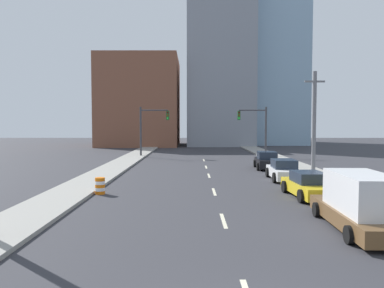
{
  "coord_description": "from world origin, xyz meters",
  "views": [
    {
      "loc": [
        -1.31,
        -6.26,
        4.04
      ],
      "look_at": [
        -1.47,
        27.42,
        2.2
      ],
      "focal_mm": 35.0,
      "sensor_mm": 36.0,
      "label": 1
    }
  ],
  "objects_px": {
    "traffic_barrel": "(102,186)",
    "box_truck_brown": "(363,204)",
    "sedan_white": "(286,171)",
    "utility_pole_right_mid": "(316,122)",
    "traffic_signal_left": "(151,125)",
    "sedan_yellow": "(310,186)",
    "sedan_black": "(269,161)",
    "traffic_signal_right": "(260,125)"
  },
  "relations": [
    {
      "from": "box_truck_brown",
      "to": "sedan_yellow",
      "type": "distance_m",
      "value": 6.37
    },
    {
      "from": "traffic_signal_left",
      "to": "sedan_black",
      "type": "distance_m",
      "value": 17.34
    },
    {
      "from": "utility_pole_right_mid",
      "to": "traffic_barrel",
      "type": "height_order",
      "value": "utility_pole_right_mid"
    },
    {
      "from": "utility_pole_right_mid",
      "to": "sedan_white",
      "type": "relative_size",
      "value": 1.77
    },
    {
      "from": "box_truck_brown",
      "to": "sedan_white",
      "type": "height_order",
      "value": "box_truck_brown"
    },
    {
      "from": "sedan_white",
      "to": "sedan_black",
      "type": "xyz_separation_m",
      "value": [
        0.11,
        6.61,
        0.02
      ]
    },
    {
      "from": "box_truck_brown",
      "to": "traffic_signal_left",
      "type": "bearing_deg",
      "value": 112.26
    },
    {
      "from": "utility_pole_right_mid",
      "to": "sedan_white",
      "type": "bearing_deg",
      "value": -134.78
    },
    {
      "from": "traffic_signal_right",
      "to": "sedan_yellow",
      "type": "distance_m",
      "value": 25.34
    },
    {
      "from": "traffic_signal_right",
      "to": "sedan_white",
      "type": "height_order",
      "value": "traffic_signal_right"
    },
    {
      "from": "utility_pole_right_mid",
      "to": "sedan_black",
      "type": "xyz_separation_m",
      "value": [
        -3.03,
        3.44,
        -3.51
      ]
    },
    {
      "from": "traffic_barrel",
      "to": "sedan_black",
      "type": "bearing_deg",
      "value": 45.15
    },
    {
      "from": "traffic_barrel",
      "to": "traffic_signal_left",
      "type": "bearing_deg",
      "value": 89.95
    },
    {
      "from": "traffic_barrel",
      "to": "traffic_signal_right",
      "type": "bearing_deg",
      "value": 61.26
    },
    {
      "from": "traffic_signal_left",
      "to": "utility_pole_right_mid",
      "type": "distance_m",
      "value": 21.62
    },
    {
      "from": "utility_pole_right_mid",
      "to": "traffic_barrel",
      "type": "xyz_separation_m",
      "value": [
        -15.01,
        -8.6,
        -3.73
      ]
    },
    {
      "from": "utility_pole_right_mid",
      "to": "sedan_white",
      "type": "height_order",
      "value": "utility_pole_right_mid"
    },
    {
      "from": "traffic_barrel",
      "to": "box_truck_brown",
      "type": "bearing_deg",
      "value": -31.87
    },
    {
      "from": "traffic_barrel",
      "to": "sedan_black",
      "type": "xyz_separation_m",
      "value": [
        11.98,
        12.04,
        0.23
      ]
    },
    {
      "from": "traffic_signal_left",
      "to": "sedan_yellow",
      "type": "bearing_deg",
      "value": -65.09
    },
    {
      "from": "sedan_black",
      "to": "sedan_yellow",
      "type": "bearing_deg",
      "value": -87.99
    },
    {
      "from": "box_truck_brown",
      "to": "sedan_white",
      "type": "relative_size",
      "value": 1.3
    },
    {
      "from": "traffic_signal_left",
      "to": "sedan_yellow",
      "type": "xyz_separation_m",
      "value": [
        11.65,
        -25.08,
        -3.23
      ]
    },
    {
      "from": "traffic_signal_left",
      "to": "traffic_signal_right",
      "type": "xyz_separation_m",
      "value": [
        13.25,
        0.0,
        0.0
      ]
    },
    {
      "from": "sedan_black",
      "to": "traffic_barrel",
      "type": "bearing_deg",
      "value": -131.48
    },
    {
      "from": "traffic_signal_right",
      "to": "traffic_signal_left",
      "type": "bearing_deg",
      "value": 180.0
    },
    {
      "from": "traffic_signal_right",
      "to": "sedan_yellow",
      "type": "height_order",
      "value": "traffic_signal_right"
    },
    {
      "from": "traffic_barrel",
      "to": "sedan_black",
      "type": "relative_size",
      "value": 0.22
    },
    {
      "from": "traffic_signal_right",
      "to": "sedan_black",
      "type": "bearing_deg",
      "value": -96.05
    },
    {
      "from": "traffic_signal_right",
      "to": "traffic_barrel",
      "type": "relative_size",
      "value": 6.38
    },
    {
      "from": "traffic_signal_left",
      "to": "sedan_black",
      "type": "xyz_separation_m",
      "value": [
        11.96,
        -12.14,
        -3.18
      ]
    },
    {
      "from": "traffic_signal_left",
      "to": "box_truck_brown",
      "type": "xyz_separation_m",
      "value": [
        11.65,
        -31.44,
        -2.86
      ]
    },
    {
      "from": "traffic_barrel",
      "to": "sedan_yellow",
      "type": "bearing_deg",
      "value": -4.39
    },
    {
      "from": "box_truck_brown",
      "to": "sedan_yellow",
      "type": "xyz_separation_m",
      "value": [
        0.0,
        6.36,
        -0.37
      ]
    },
    {
      "from": "box_truck_brown",
      "to": "sedan_black",
      "type": "height_order",
      "value": "box_truck_brown"
    },
    {
      "from": "box_truck_brown",
      "to": "traffic_signal_right",
      "type": "bearing_deg",
      "value": 89.02
    },
    {
      "from": "traffic_signal_left",
      "to": "sedan_white",
      "type": "relative_size",
      "value": 1.31
    },
    {
      "from": "utility_pole_right_mid",
      "to": "sedan_black",
      "type": "bearing_deg",
      "value": 131.37
    },
    {
      "from": "traffic_barrel",
      "to": "box_truck_brown",
      "type": "relative_size",
      "value": 0.16
    },
    {
      "from": "traffic_barrel",
      "to": "sedan_yellow",
      "type": "height_order",
      "value": "sedan_yellow"
    },
    {
      "from": "traffic_signal_right",
      "to": "utility_pole_right_mid",
      "type": "distance_m",
      "value": 15.68
    },
    {
      "from": "sedan_white",
      "to": "traffic_signal_left",
      "type": "bearing_deg",
      "value": 124.2
    }
  ]
}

